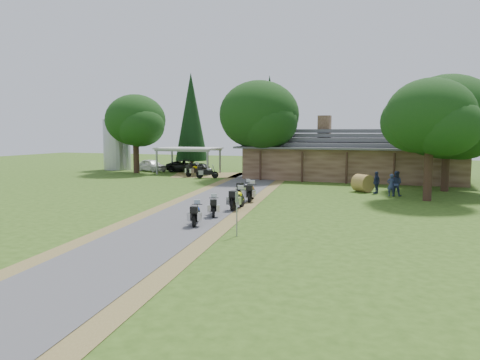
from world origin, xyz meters
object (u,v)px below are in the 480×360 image
(silo, at_px, (117,143))
(car_white_sedan, at_px, (151,164))
(motorcycle_carport_a, at_px, (194,169))
(motorcycle_carport_b, at_px, (207,172))
(lodge, at_px, (353,154))
(motorcycle_row_e, at_px, (245,188))
(carport, at_px, (189,161))
(motorcycle_row_c, at_px, (238,198))
(hay_bale, at_px, (363,183))
(motorcycle_row_d, at_px, (251,191))
(car_dark_suv, at_px, (188,163))
(motorcycle_row_a, at_px, (196,213))
(motorcycle_row_b, at_px, (214,206))

(silo, relative_size, car_white_sedan, 1.23)
(motorcycle_carport_a, bearing_deg, motorcycle_carport_b, -109.92)
(motorcycle_carport_b, bearing_deg, silo, 127.64)
(lodge, height_order, motorcycle_row_e, lodge)
(carport, distance_m, motorcycle_carport_b, 5.83)
(motorcycle_row_c, bearing_deg, hay_bale, -30.96)
(hay_bale, bearing_deg, car_white_sedan, 157.17)
(motorcycle_row_d, bearing_deg, motorcycle_row_e, 21.37)
(car_white_sedan, height_order, motorcycle_row_d, car_white_sedan)
(car_dark_suv, bearing_deg, motorcycle_carport_a, -156.24)
(carport, bearing_deg, hay_bale, -28.08)
(motorcycle_row_d, height_order, hay_bale, hay_bale)
(car_white_sedan, distance_m, motorcycle_carport_b, 10.74)
(silo, distance_m, motorcycle_row_e, 28.29)
(car_white_sedan, bearing_deg, motorcycle_carport_b, -95.57)
(lodge, distance_m, hay_bale, 10.07)
(car_dark_suv, distance_m, motorcycle_row_a, 30.76)
(silo, bearing_deg, car_white_sedan, -8.29)
(car_white_sedan, distance_m, motorcycle_row_b, 29.97)
(carport, height_order, motorcycle_row_d, carport)
(lodge, xyz_separation_m, hay_bale, (1.93, -9.73, -1.78))
(motorcycle_row_a, xyz_separation_m, motorcycle_row_e, (-1.04, 10.17, 0.01))
(car_white_sedan, relative_size, motorcycle_row_a, 3.07)
(lodge, bearing_deg, car_dark_suv, 174.82)
(car_white_sedan, xyz_separation_m, motorcycle_row_e, (17.28, -16.24, -0.28))
(car_dark_suv, height_order, motorcycle_row_b, car_dark_suv)
(motorcycle_row_d, bearing_deg, carport, 27.08)
(car_dark_suv, distance_m, motorcycle_row_c, 26.47)
(silo, xyz_separation_m, car_dark_suv, (9.47, 0.20, -2.23))
(motorcycle_row_a, distance_m, hay_bale, 17.23)
(silo, bearing_deg, motorcycle_carport_a, -20.15)
(car_dark_suv, height_order, motorcycle_row_e, car_dark_suv)
(motorcycle_row_b, relative_size, motorcycle_row_e, 0.96)
(silo, distance_m, motorcycle_row_d, 30.11)
(motorcycle_row_b, bearing_deg, motorcycle_carport_a, 6.14)
(motorcycle_row_a, height_order, motorcycle_row_c, motorcycle_row_c)
(silo, distance_m, motorcycle_row_b, 34.02)
(motorcycle_row_e, bearing_deg, motorcycle_carport_b, 45.03)
(lodge, xyz_separation_m, car_dark_suv, (-18.63, 1.69, -1.42))
(motorcycle_row_c, relative_size, motorcycle_carport_a, 0.95)
(motorcycle_row_b, relative_size, motorcycle_carport_a, 0.81)
(motorcycle_row_c, distance_m, motorcycle_row_e, 5.23)
(motorcycle_row_e, relative_size, motorcycle_carport_b, 0.91)
(motorcycle_carport_b, bearing_deg, motorcycle_row_a, -97.45)
(carport, xyz_separation_m, hay_bale, (19.49, -9.40, -0.75))
(motorcycle_row_e, height_order, hay_bale, hay_bale)
(silo, height_order, motorcycle_row_b, silo)
(motorcycle_row_a, bearing_deg, carport, 9.02)
(carport, relative_size, motorcycle_row_a, 3.80)
(car_dark_suv, bearing_deg, motorcycle_row_e, -151.11)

